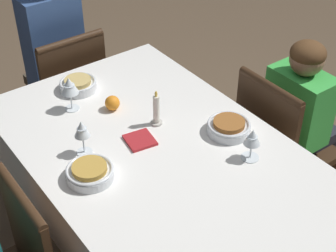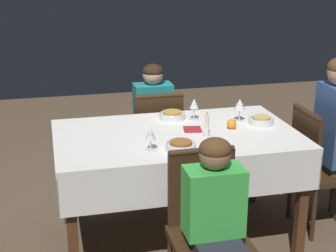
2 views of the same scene
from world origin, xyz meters
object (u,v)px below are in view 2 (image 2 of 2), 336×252
chair_east (319,164)px  wine_glass_south (151,135)px  person_child_green (217,228)px  candle_centerpiece (207,126)px  wine_glass_east (240,105)px  dining_table (177,146)px  napkin_red_folded (192,129)px  wine_glass_north (194,105)px  chair_south (207,225)px  person_child_teal (152,121)px  bowl_south (181,146)px  bowl_north (172,115)px  bowl_east (261,120)px  orange_fruit (231,124)px  chair_north (156,139)px

chair_east → wine_glass_south: wine_glass_south is taller
person_child_green → candle_centerpiece: bearing=76.6°
wine_glass_east → wine_glass_south: size_ratio=1.17×
dining_table → napkin_red_folded: 0.15m
dining_table → chair_east: chair_east is taller
wine_glass_north → wine_glass_south: (-0.41, -0.50, -0.01)m
chair_south → candle_centerpiece: (0.18, 0.60, 0.35)m
dining_table → person_child_teal: person_child_teal is taller
bowl_south → candle_centerpiece: size_ratio=1.11×
wine_glass_east → bowl_south: bearing=-140.4°
person_child_green → bowl_north: size_ratio=5.63×
person_child_teal → bowl_east: (0.59, -0.81, 0.22)m
bowl_south → chair_east: bearing=12.3°
dining_table → bowl_east: bowl_east is taller
dining_table → bowl_east: bearing=4.2°
orange_fruit → candle_centerpiece: bearing=-154.8°
orange_fruit → bowl_south: bearing=-144.8°
chair_south → person_child_green: 0.18m
person_child_teal → person_child_green: size_ratio=1.05×
bowl_north → orange_fruit: size_ratio=2.75×
bowl_east → wine_glass_north: (-0.42, 0.20, 0.08)m
bowl_north → napkin_red_folded: size_ratio=1.39×
person_child_teal → person_child_green: (-0.02, -1.71, -0.03)m
bowl_north → bowl_south: bearing=-99.2°
bowl_east → wine_glass_east: (-0.12, 0.10, 0.09)m
wine_glass_north → orange_fruit: (0.19, -0.24, -0.08)m
person_child_teal → bowl_south: size_ratio=5.86×
wine_glass_north → napkin_red_folded: size_ratio=1.17×
chair_south → wine_glass_north: bearing=78.2°
chair_north → person_child_green: 1.55m
chair_south → wine_glass_north: size_ratio=5.81×
person_child_green → bowl_north: 1.18m
person_child_teal → chair_south: bearing=89.2°
bowl_east → candle_centerpiece: bearing=-162.3°
person_child_teal → bowl_south: person_child_teal is taller
chair_south → wine_glass_south: (-0.22, 0.43, 0.38)m
person_child_green → dining_table: bearing=89.4°
candle_centerpiece → wine_glass_north: bearing=87.7°
orange_fruit → person_child_green: bearing=-114.1°
wine_glass_south → candle_centerpiece: bearing=22.5°
chair_east → napkin_red_folded: size_ratio=6.80×
dining_table → wine_glass_south: 0.39m
dining_table → wine_glass_east: 0.54m
bowl_east → bowl_south: size_ratio=0.94×
bowl_east → napkin_red_folded: (-0.49, -0.01, -0.02)m
person_child_green → person_child_teal: bearing=89.3°
wine_glass_east → napkin_red_folded: bearing=-163.0°
chair_east → candle_centerpiece: size_ratio=5.39×
chair_south → orange_fruit: size_ratio=13.49×
chair_north → wine_glass_south: (-0.24, -0.95, 0.38)m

